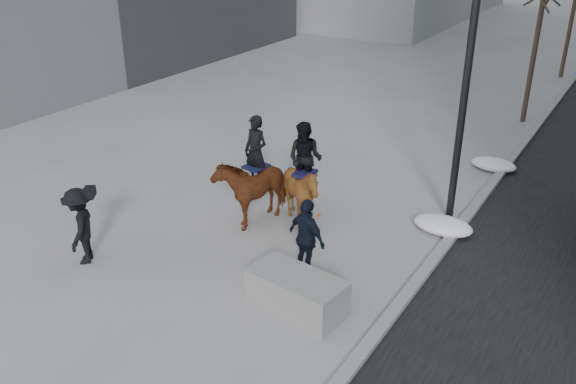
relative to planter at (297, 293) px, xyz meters
The scene contains 11 objects.
ground 1.49m from the planter, 156.08° to the left, with size 120.00×120.00×0.00m, color gray.
curb 10.72m from the planter, 80.94° to the left, with size 0.25×90.00×0.12m, color gray.
planter is the anchor object (origin of this frame).
tree_near 14.46m from the planter, 85.63° to the left, with size 1.20×1.20×5.46m, color #372A20, non-canonical shape.
tree_far 21.92m from the planter, 87.14° to the left, with size 1.20×1.20×4.73m, color #392C22, non-canonical shape.
mounted_left 4.04m from the planter, 136.79° to the left, with size 1.21×2.16×2.66m.
mounted_right 3.57m from the planter, 119.06° to the left, with size 1.60×1.75×2.62m.
feeder 1.38m from the planter, 111.85° to the left, with size 1.11×1.01×1.75m.
camera_crew 5.04m from the planter, 169.00° to the right, with size 1.19×1.30×1.75m.
lamppost 7.18m from the planter, 76.48° to the left, with size 0.25×0.80×9.09m.
snow_piles 6.67m from the planter, 77.99° to the left, with size 1.44×5.42×0.37m.
Camera 1 is at (6.37, -9.02, 7.18)m, focal length 38.00 mm.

